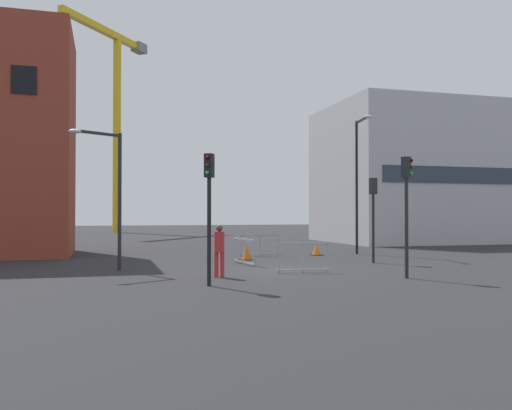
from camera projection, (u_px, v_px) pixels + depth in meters
name	position (u px, v px, depth m)	size (l,w,h in m)	color
ground	(281.00, 270.00, 20.44)	(160.00, 160.00, 0.00)	#28282B
office_block	(409.00, 175.00, 41.31)	(12.21, 10.60, 10.20)	#B7B7BC
construction_crane	(116.00, 102.00, 61.21)	(9.49, 12.13, 22.74)	gold
streetlamp_tall	(358.00, 173.00, 28.38)	(0.60, 2.15, 7.04)	black
streetlamp_short	(112.00, 184.00, 20.10)	(1.85, 1.12, 5.15)	#232326
traffic_light_far	(373.00, 205.00, 23.40)	(0.39, 0.30, 3.67)	#232326
traffic_light_crosswalk	(407.00, 197.00, 17.85)	(0.36, 0.37, 4.00)	#232326
traffic_light_median	(209.00, 197.00, 15.97)	(0.35, 0.39, 3.90)	black
pedestrian_walking	(219.00, 247.00, 18.13)	(0.34, 0.34, 1.75)	red
safety_barrier_mid_span	(244.00, 251.00, 22.69)	(0.28, 2.39, 1.08)	#9EA0A5
safety_barrier_right_run	(303.00, 257.00, 19.50)	(1.93, 0.34, 1.08)	#9EA0A5
safety_barrier_rear	(260.00, 245.00, 26.98)	(2.10, 0.09, 1.08)	gray
traffic_cone_striped	(316.00, 250.00, 27.73)	(0.59, 0.59, 0.59)	black
traffic_cone_orange	(246.00, 253.00, 24.89)	(0.65, 0.65, 0.66)	black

